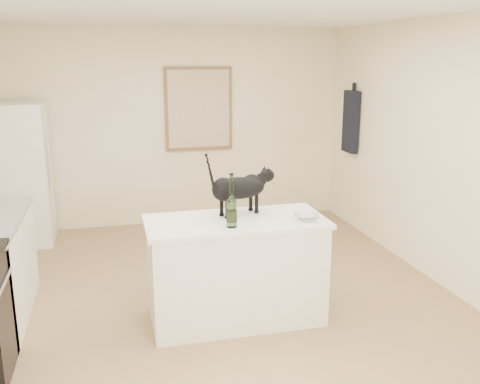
% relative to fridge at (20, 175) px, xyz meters
% --- Properties ---
extents(floor, '(5.50, 5.50, 0.00)m').
position_rel_fridge_xyz_m(floor, '(1.95, -2.35, -0.85)').
color(floor, '#93784E').
rests_on(floor, ground).
extents(ceiling, '(5.50, 5.50, 0.00)m').
position_rel_fridge_xyz_m(ceiling, '(1.95, -2.35, 1.75)').
color(ceiling, white).
rests_on(ceiling, ground).
extents(wall_back, '(4.50, 0.00, 4.50)m').
position_rel_fridge_xyz_m(wall_back, '(1.95, 0.40, 0.45)').
color(wall_back, '#FAEFC2').
rests_on(wall_back, ground).
extents(wall_front, '(4.50, 0.00, 4.50)m').
position_rel_fridge_xyz_m(wall_front, '(1.95, -5.10, 0.45)').
color(wall_front, '#FAEFC2').
rests_on(wall_front, ground).
extents(wall_right, '(0.00, 5.50, 5.50)m').
position_rel_fridge_xyz_m(wall_right, '(4.20, -2.35, 0.45)').
color(wall_right, '#FAEFC2').
rests_on(wall_right, ground).
extents(island_base, '(1.44, 0.67, 0.86)m').
position_rel_fridge_xyz_m(island_base, '(2.05, -2.55, -0.42)').
color(island_base, white).
rests_on(island_base, floor).
extents(island_top, '(1.50, 0.70, 0.04)m').
position_rel_fridge_xyz_m(island_top, '(2.05, -2.55, 0.03)').
color(island_top, white).
rests_on(island_top, island_base).
extents(fridge, '(0.68, 0.68, 1.70)m').
position_rel_fridge_xyz_m(fridge, '(0.00, 0.00, 0.00)').
color(fridge, white).
rests_on(fridge, floor).
extents(artwork_frame, '(0.90, 0.03, 1.10)m').
position_rel_fridge_xyz_m(artwork_frame, '(2.25, 0.37, 0.70)').
color(artwork_frame, brown).
rests_on(artwork_frame, wall_back).
extents(artwork_canvas, '(0.82, 0.00, 1.02)m').
position_rel_fridge_xyz_m(artwork_canvas, '(2.25, 0.35, 0.70)').
color(artwork_canvas, beige).
rests_on(artwork_canvas, wall_back).
extents(hanging_garment, '(0.08, 0.34, 0.80)m').
position_rel_fridge_xyz_m(hanging_garment, '(4.14, -0.30, 0.55)').
color(hanging_garment, black).
rests_on(hanging_garment, wall_right).
extents(black_cat, '(0.62, 0.37, 0.42)m').
position_rel_fridge_xyz_m(black_cat, '(2.10, -2.42, 0.26)').
color(black_cat, black).
rests_on(black_cat, island_top).
extents(wine_bottle, '(0.11, 0.11, 0.39)m').
position_rel_fridge_xyz_m(wine_bottle, '(1.97, -2.74, 0.24)').
color(wine_bottle, '#2C5F26').
rests_on(wine_bottle, island_top).
extents(glass_bowl, '(0.23, 0.23, 0.05)m').
position_rel_fridge_xyz_m(glass_bowl, '(2.61, -2.72, 0.08)').
color(glass_bowl, silver).
rests_on(glass_bowl, island_top).
extents(fridge_paper, '(0.02, 0.14, 0.18)m').
position_rel_fridge_xyz_m(fridge_paper, '(0.34, 0.02, 0.29)').
color(fridge_paper, white).
rests_on(fridge_paper, fridge).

